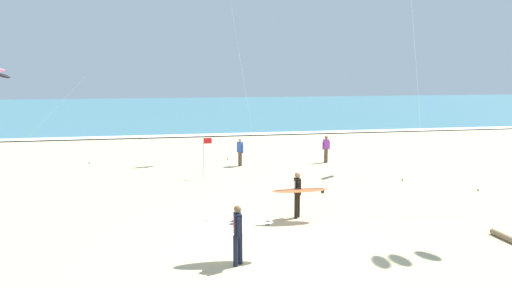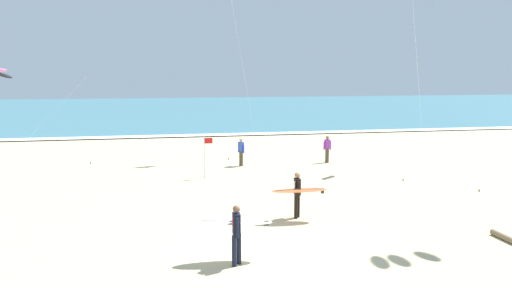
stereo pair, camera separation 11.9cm
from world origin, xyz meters
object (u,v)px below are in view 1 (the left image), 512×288
(bystander_purple_top, at_px, (326,149))
(lifeguard_flag, at_px, (205,153))
(surfer_lead, at_px, (237,227))
(bystander_blue_top, at_px, (240,152))
(surfer_trailing, at_px, (298,191))
(driftwood_log, at_px, (503,236))

(bystander_purple_top, bearing_deg, lifeguard_flag, -158.70)
(surfer_lead, height_order, bystander_blue_top, surfer_lead)
(surfer_trailing, xyz_separation_m, lifeguard_flag, (-2.66, 7.62, 0.22))
(surfer_trailing, xyz_separation_m, driftwood_log, (5.85, -3.37, -0.95))
(surfer_lead, bearing_deg, surfer_trailing, 52.09)
(lifeguard_flag, bearing_deg, bystander_purple_top, 21.30)
(bystander_purple_top, bearing_deg, bystander_blue_top, -179.55)
(surfer_lead, relative_size, surfer_trailing, 1.05)
(lifeguard_flag, bearing_deg, surfer_trailing, -70.77)
(driftwood_log, bearing_deg, surfer_lead, -178.29)
(surfer_lead, bearing_deg, lifeguard_flag, 89.13)
(surfer_lead, xyz_separation_m, lifeguard_flag, (0.17, 11.25, 0.22))
(surfer_trailing, xyz_separation_m, bystander_blue_top, (-0.39, 10.46, -0.23))
(surfer_trailing, relative_size, bystander_blue_top, 1.29)
(surfer_lead, distance_m, driftwood_log, 8.73)
(surfer_trailing, distance_m, driftwood_log, 6.82)
(surfer_trailing, height_order, lifeguard_flag, lifeguard_flag)
(lifeguard_flag, relative_size, driftwood_log, 2.00)
(surfer_lead, distance_m, bystander_blue_top, 14.31)
(lifeguard_flag, bearing_deg, bystander_blue_top, 51.42)
(surfer_trailing, distance_m, bystander_blue_top, 10.47)
(bystander_purple_top, bearing_deg, driftwood_log, -85.47)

